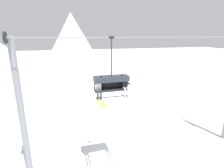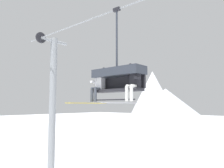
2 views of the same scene
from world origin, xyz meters
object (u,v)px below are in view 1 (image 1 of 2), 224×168
object	(u,v)px
chairlift_chair	(111,81)
skier_black	(125,85)
lift_tower_near	(21,109)
skier_white	(99,88)

from	to	relation	value
chairlift_chair	skier_black	world-z (taller)	chairlift_chair
skier_black	lift_tower_near	bearing A→B (deg)	171.09
chairlift_chair	skier_white	size ratio (longest dim) A/B	1.98
lift_tower_near	skier_black	distance (m)	6.08
lift_tower_near	skier_white	size ratio (longest dim) A/B	5.13
lift_tower_near	skier_white	xyz separation A→B (m)	(4.30, -0.92, 1.20)
chairlift_chair	skier_white	distance (m)	0.87
skier_white	skier_black	world-z (taller)	same
lift_tower_near	skier_black	world-z (taller)	lift_tower_near
chairlift_chair	skier_black	xyz separation A→B (m)	(0.79, -0.21, -0.30)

